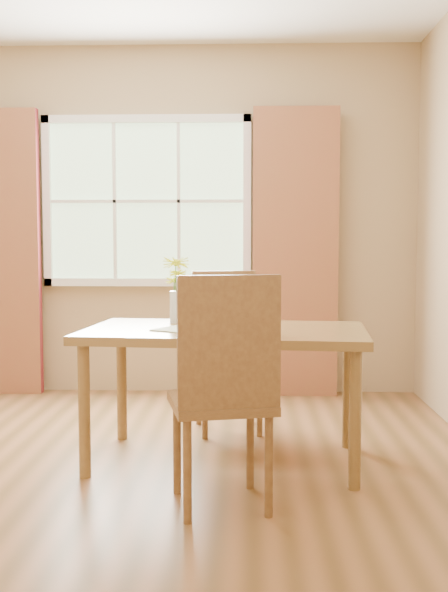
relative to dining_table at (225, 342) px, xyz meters
name	(u,v)px	position (x,y,z in m)	size (l,w,h in m)	color
room	(94,210)	(-0.66, -0.13, 0.70)	(4.24, 3.84, 2.74)	brown
window	(147,201)	(-0.66, 1.74, 0.85)	(1.62, 0.06, 1.32)	#A2C796
curtain_right	(295,253)	(0.49, 1.65, 0.45)	(0.65, 0.08, 2.20)	maroon
dining_table	(225,342)	(0.00, 0.00, 0.00)	(1.56, 0.97, 0.72)	brown
chair_near	(225,383)	(0.02, -0.71, -0.07)	(0.52, 0.52, 1.05)	brown
chair_far	(226,342)	(-0.02, 0.71, -0.10)	(0.48, 0.48, 1.00)	brown
placemat	(203,330)	(-0.11, -0.08, 0.08)	(0.45, 0.33, 0.01)	beige
plate	(212,329)	(-0.06, -0.14, 0.09)	(0.26, 0.26, 0.01)	#C1DC37
croissant_sandwich	(206,315)	(-0.10, -0.12, 0.16)	(0.20, 0.14, 0.14)	gold
water_glass	(265,322)	(0.21, -0.16, 0.13)	(0.08, 0.08, 0.11)	silver
flower_vase	(176,283)	(-0.29, 0.25, 0.30)	(0.15, 0.15, 0.37)	silver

